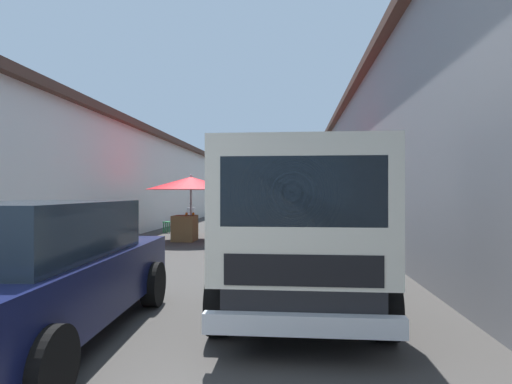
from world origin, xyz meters
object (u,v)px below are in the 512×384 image
object	(u,v)px
vendor_by_crates	(226,212)
parked_scooter	(190,221)
plastic_stool	(166,224)
fruit_stall_near_right	(190,188)
delivery_truck	(300,234)
vendor_in_shade	(298,211)
fruit_stall_far_right	(336,190)
fruit_stall_far_left	(311,186)
hatchback_car	(34,271)

from	to	relation	value
vendor_by_crates	parked_scooter	size ratio (longest dim) A/B	0.90
parked_scooter	plastic_stool	bearing A→B (deg)	115.18
fruit_stall_near_right	delivery_truck	size ratio (longest dim) A/B	0.59
fruit_stall_near_right	vendor_in_shade	xyz separation A→B (m)	(1.44, -3.51, -0.79)
vendor_by_crates	fruit_stall_far_right	bearing A→B (deg)	-129.41
fruit_stall_far_left	vendor_by_crates	world-z (taller)	fruit_stall_far_left
delivery_truck	plastic_stool	distance (m)	11.50
hatchback_car	delivery_truck	size ratio (longest dim) A/B	0.81
fruit_stall_far_right	vendor_by_crates	xyz separation A→B (m)	(3.03, 3.68, -0.78)
vendor_in_shade	parked_scooter	bearing A→B (deg)	72.09
vendor_by_crates	plastic_stool	size ratio (longest dim) A/B	3.47
fruit_stall_far_left	vendor_by_crates	size ratio (longest dim) A/B	1.57
fruit_stall_far_left	plastic_stool	world-z (taller)	fruit_stall_far_left
fruit_stall_far_right	plastic_stool	world-z (taller)	fruit_stall_far_right
fruit_stall_far_right	parked_scooter	world-z (taller)	fruit_stall_far_right
fruit_stall_far_right	parked_scooter	distance (m)	6.74
hatchback_car	vendor_by_crates	xyz separation A→B (m)	(10.83, -0.22, 0.12)
vendor_by_crates	plastic_stool	distance (m)	2.56
vendor_in_shade	plastic_stool	xyz separation A→B (m)	(0.99, 5.07, -0.58)
fruit_stall_near_right	hatchback_car	world-z (taller)	fruit_stall_near_right
vendor_by_crates	plastic_stool	world-z (taller)	vendor_by_crates
hatchback_car	parked_scooter	bearing A→B (deg)	6.75
fruit_stall_far_right	fruit_stall_near_right	distance (m)	4.71
hatchback_car	vendor_by_crates	world-z (taller)	vendor_by_crates
fruit_stall_far_left	vendor_by_crates	distance (m)	4.62
fruit_stall_far_right	parked_scooter	bearing A→B (deg)	53.00
vendor_by_crates	vendor_in_shade	xyz separation A→B (m)	(-0.41, -2.64, 0.05)
fruit_stall_near_right	parked_scooter	bearing A→B (deg)	14.68
vendor_by_crates	plastic_stool	xyz separation A→B (m)	(0.58, 2.44, -0.53)
fruit_stall_far_left	plastic_stool	xyz separation A→B (m)	(-2.58, 5.66, -1.53)
fruit_stall_far_right	fruit_stall_near_right	size ratio (longest dim) A/B	0.86
hatchback_car	vendor_in_shade	bearing A→B (deg)	-15.31
fruit_stall_near_right	delivery_truck	distance (m)	8.66
parked_scooter	plastic_stool	world-z (taller)	parked_scooter
vendor_in_shade	fruit_stall_far_right	bearing A→B (deg)	-158.17
hatchback_car	delivery_truck	xyz separation A→B (m)	(1.06, -2.76, 0.30)
fruit_stall_far_left	parked_scooter	xyz separation A→B (m)	(-2.20, 4.83, -1.41)
fruit_stall_far_left	hatchback_car	world-z (taller)	fruit_stall_far_left
vendor_by_crates	vendor_in_shade	size ratio (longest dim) A/B	0.96
delivery_truck	vendor_in_shade	bearing A→B (deg)	-0.60
vendor_by_crates	delivery_truck	bearing A→B (deg)	-165.44
fruit_stall_near_right	vendor_by_crates	xyz separation A→B (m)	(1.84, -0.88, -0.84)
fruit_stall_far_left	vendor_by_crates	xyz separation A→B (m)	(-3.16, 3.22, -1.00)
fruit_stall_far_right	fruit_stall_far_left	xyz separation A→B (m)	(6.19, 0.47, 0.22)
fruit_stall_far_left	fruit_stall_far_right	bearing A→B (deg)	-175.70
fruit_stall_far_left	parked_scooter	world-z (taller)	fruit_stall_far_left
fruit_stall_far_right	delivery_truck	xyz separation A→B (m)	(-6.74, 1.15, -0.60)
fruit_stall_far_right	fruit_stall_far_left	bearing A→B (deg)	4.30
fruit_stall_far_left	delivery_truck	size ratio (longest dim) A/B	0.48
fruit_stall_far_right	plastic_stool	xyz separation A→B (m)	(3.60, 6.12, -1.31)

